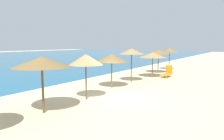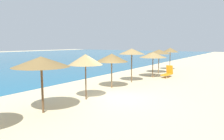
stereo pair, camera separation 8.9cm
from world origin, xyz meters
The scene contains 9 objects.
ground_plane centered at (0.00, 0.00, 0.00)m, with size 160.00×160.00×0.00m, color beige.
beach_umbrella_3 centered at (-4.05, 1.28, 2.36)m, with size 2.57×2.57×2.60m.
beach_umbrella_4 centered at (-1.18, 1.16, 2.29)m, with size 1.92×1.92×2.60m.
beach_umbrella_5 centered at (2.27, 1.71, 2.18)m, with size 2.34×2.34×2.47m.
beach_umbrella_6 centered at (5.03, 1.59, 2.54)m, with size 2.14×2.14×2.78m.
beach_umbrella_7 centered at (8.34, 1.13, 2.13)m, with size 2.54×2.54×2.38m.
beach_umbrella_8 centered at (11.35, 1.71, 2.32)m, with size 2.48×2.48×2.56m.
beach_umbrella_9 centered at (14.85, 1.65, 2.41)m, with size 1.99×1.99×2.68m.
lounge_chair_2 centered at (9.24, -0.01, 0.41)m, with size 1.62×0.70×1.11m.
Camera 2 is at (-10.02, -6.55, 3.17)m, focal length 33.49 mm.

